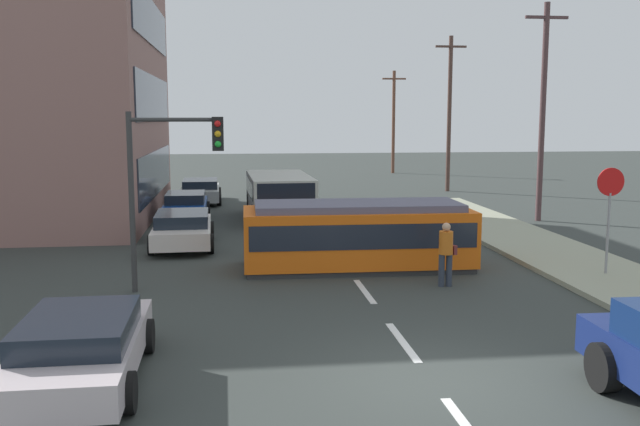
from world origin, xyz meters
name	(u,v)px	position (x,y,z in m)	size (l,w,h in m)	color
ground_plane	(340,259)	(0.00, 10.00, 0.00)	(120.00, 120.00, 0.00)	#333936
sidewalk_curb_right	(618,281)	(6.80, 6.00, 0.07)	(3.20, 36.00, 0.14)	#979A81
lane_stripe_1	(403,342)	(0.00, 2.00, 0.01)	(0.16, 2.40, 0.01)	silver
lane_stripe_2	(365,291)	(0.00, 6.00, 0.01)	(0.16, 2.40, 0.01)	silver
lane_stripe_3	(321,233)	(0.00, 14.74, 0.01)	(0.16, 2.40, 0.01)	silver
lane_stripe_4	(305,212)	(0.00, 20.74, 0.01)	(0.16, 2.40, 0.01)	silver
streetcar_tram	(357,234)	(0.30, 8.74, 0.99)	(6.59, 2.65, 1.92)	orange
city_bus	(279,194)	(-1.31, 18.61, 1.09)	(2.68, 5.86, 1.90)	beige
pedestrian_crossing	(446,251)	(2.18, 6.28, 0.94)	(0.48, 0.36, 1.67)	#2C3340
parked_sedan_near	(81,347)	(-5.79, 0.59, 0.63)	(2.09, 4.56, 1.19)	beige
parked_sedan_mid	(183,228)	(-4.96, 12.70, 0.63)	(2.16, 4.55, 1.19)	silver
parked_sedan_far	(186,206)	(-5.25, 18.76, 0.62)	(1.97, 4.21, 1.19)	navy
parked_sedan_furthest	(201,190)	(-4.90, 24.74, 0.63)	(2.13, 4.62, 1.19)	#BBBFBB
stop_sign	(610,198)	(6.79, 6.61, 2.19)	(0.76, 0.07, 2.88)	gray
traffic_light_mast	(170,166)	(-4.80, 6.68, 3.15)	(2.36, 0.33, 4.50)	#333333
utility_pole_mid	(543,109)	(9.47, 16.82, 4.65)	(1.80, 0.24, 8.93)	#513839
utility_pole_far	(449,111)	(9.19, 28.53, 4.62)	(1.80, 0.24, 8.87)	#513830
utility_pole_distant	(394,120)	(8.92, 41.50, 4.04)	(1.80, 0.24, 7.72)	brown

